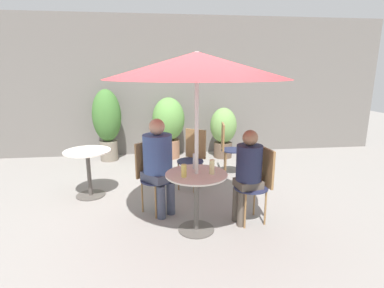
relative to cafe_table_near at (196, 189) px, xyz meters
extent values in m
plane|color=gray|center=(-0.21, 0.09, -0.52)|extent=(20.00, 20.00, 0.00)
cube|color=slate|center=(-0.21, 3.52, 0.98)|extent=(10.00, 0.06, 3.00)
cylinder|color=#514C47|center=(0.00, 0.00, -0.51)|extent=(0.43, 0.43, 0.01)
cylinder|color=#514C47|center=(0.00, 0.00, -0.17)|extent=(0.06, 0.06, 0.67)
cylinder|color=silver|center=(0.00, 0.00, 0.18)|extent=(0.71, 0.71, 0.02)
cylinder|color=#514C47|center=(-1.45, 1.20, -0.51)|extent=(0.43, 0.43, 0.01)
cylinder|color=#514C47|center=(-1.45, 1.20, -0.17)|extent=(0.06, 0.06, 0.67)
cylinder|color=silver|center=(-1.45, 1.20, 0.18)|extent=(0.68, 0.68, 0.02)
cylinder|color=#232847|center=(0.69, 0.13, -0.06)|extent=(0.42, 0.42, 0.02)
cylinder|color=olive|center=(0.85, 0.02, -0.30)|extent=(0.02, 0.02, 0.44)
cylinder|color=olive|center=(0.80, 0.28, -0.30)|extent=(0.02, 0.02, 0.44)
cylinder|color=olive|center=(0.58, -0.03, -0.30)|extent=(0.02, 0.02, 0.44)
cylinder|color=olive|center=(0.54, 0.24, -0.30)|extent=(0.02, 0.02, 0.44)
cube|color=olive|center=(0.88, 0.16, 0.18)|extent=(0.09, 0.36, 0.47)
cylinder|color=#232847|center=(-0.46, 0.54, -0.06)|extent=(0.42, 0.42, 0.02)
cylinder|color=olive|center=(-0.44, 0.73, -0.30)|extent=(0.02, 0.02, 0.44)
cylinder|color=olive|center=(-0.65, 0.55, -0.30)|extent=(0.02, 0.02, 0.44)
cylinder|color=olive|center=(-0.26, 0.52, -0.30)|extent=(0.02, 0.02, 0.44)
cylinder|color=olive|center=(-0.47, 0.35, -0.30)|extent=(0.02, 0.02, 0.44)
cube|color=olive|center=(-0.58, 0.68, 0.18)|extent=(0.29, 0.25, 0.47)
cylinder|color=#232847|center=(0.09, 1.30, -0.06)|extent=(0.42, 0.42, 0.02)
cylinder|color=olive|center=(0.28, 1.33, -0.30)|extent=(0.02, 0.02, 0.44)
cylinder|color=olive|center=(0.05, 1.49, -0.30)|extent=(0.02, 0.02, 0.44)
cylinder|color=olive|center=(0.12, 1.11, -0.30)|extent=(0.02, 0.02, 0.44)
cylinder|color=olive|center=(-0.10, 1.26, -0.30)|extent=(0.02, 0.02, 0.44)
cube|color=olive|center=(0.19, 1.45, 0.18)|extent=(0.31, 0.23, 0.47)
cylinder|color=#232847|center=(0.94, 1.89, -0.06)|extent=(0.42, 0.42, 0.02)
cylinder|color=olive|center=(0.82, 2.05, -0.30)|extent=(0.02, 0.02, 0.44)
cylinder|color=olive|center=(0.78, 1.78, -0.30)|extent=(0.02, 0.02, 0.44)
cylinder|color=olive|center=(1.09, 2.01, -0.30)|extent=(0.02, 0.02, 0.44)
cylinder|color=olive|center=(1.05, 1.74, -0.30)|extent=(0.02, 0.02, 0.44)
cube|color=olive|center=(0.75, 1.92, 0.18)|extent=(0.08, 0.36, 0.47)
cylinder|color=brown|center=(0.53, 0.17, -0.30)|extent=(0.09, 0.09, 0.44)
cylinder|color=brown|center=(0.55, 0.03, -0.30)|extent=(0.09, 0.09, 0.44)
cube|color=brown|center=(0.65, 0.12, -0.01)|extent=(0.34, 0.31, 0.09)
cylinder|color=#232847|center=(0.65, 0.12, 0.26)|extent=(0.31, 0.31, 0.43)
sphere|color=#9E7051|center=(0.65, 0.12, 0.56)|extent=(0.18, 0.18, 0.18)
cylinder|color=#42475B|center=(-0.40, 0.35, -0.30)|extent=(0.11, 0.11, 0.44)
cylinder|color=#42475B|center=(-0.27, 0.46, -0.30)|extent=(0.11, 0.11, 0.44)
cube|color=#42475B|center=(-0.43, 0.51, 0.00)|extent=(0.47, 0.48, 0.11)
cylinder|color=#384C84|center=(-0.43, 0.51, 0.30)|extent=(0.37, 0.37, 0.49)
sphere|color=tan|center=(-0.43, 0.51, 0.65)|extent=(0.20, 0.20, 0.20)
cylinder|color=silver|center=(0.01, 0.18, 0.28)|extent=(0.07, 0.07, 0.19)
cylinder|color=#DBC65B|center=(-0.15, -0.09, 0.26)|extent=(0.06, 0.06, 0.14)
cylinder|color=beige|center=(0.17, -0.03, 0.27)|extent=(0.06, 0.06, 0.17)
cylinder|color=slate|center=(-1.43, 3.09, -0.31)|extent=(0.37, 0.37, 0.41)
ellipsoid|color=#427533|center=(-1.43, 3.09, 0.43)|extent=(0.58, 0.58, 1.08)
cylinder|color=#93664C|center=(-0.16, 3.15, -0.32)|extent=(0.46, 0.46, 0.39)
ellipsoid|color=#609947|center=(-0.16, 3.15, 0.33)|extent=(0.69, 0.69, 0.91)
cylinder|color=brown|center=(1.01, 3.01, -0.36)|extent=(0.39, 0.39, 0.33)
ellipsoid|color=#709E51|center=(1.01, 3.01, 0.19)|extent=(0.57, 0.57, 0.76)
cylinder|color=silver|center=(0.00, 0.00, 0.50)|extent=(0.04, 0.04, 2.04)
cone|color=#B72D33|center=(0.00, 0.00, 1.38)|extent=(1.96, 1.96, 0.28)
camera|label=1|loc=(-0.46, -3.19, 1.33)|focal=28.00mm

